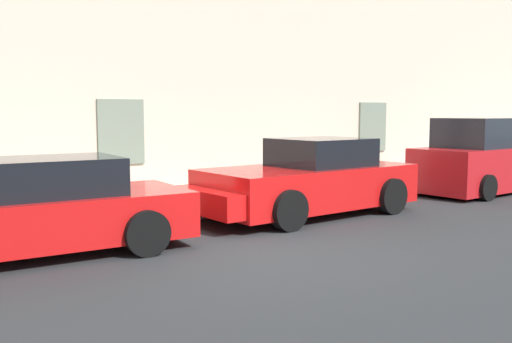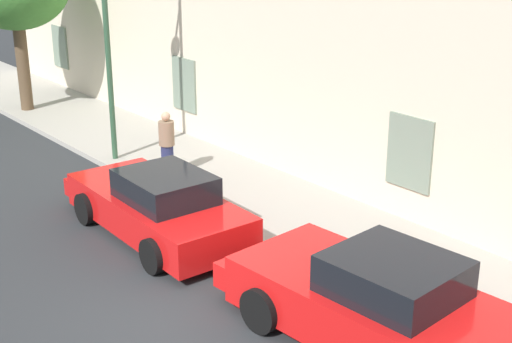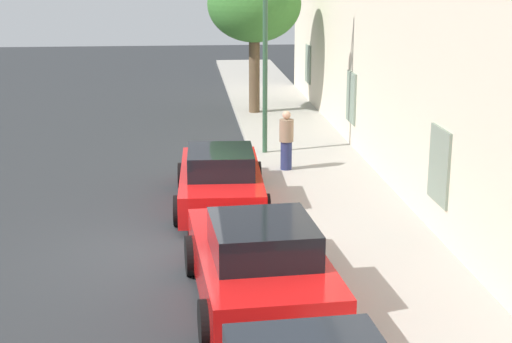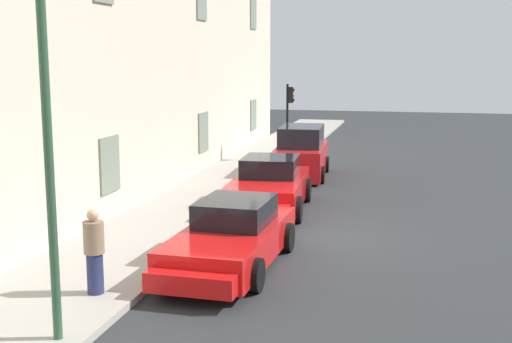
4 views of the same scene
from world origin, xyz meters
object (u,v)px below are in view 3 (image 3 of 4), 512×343
Objects in this scene: tree_near_kerb at (254,5)px; pedestrian_admiring at (286,140)px; sportscar_red_lead at (220,178)px; sportscar_yellow_flank at (258,262)px; street_lamp at (251,1)px.

tree_near_kerb is 8.84m from pedestrian_admiring.
sportscar_yellow_flank reaches higher than sportscar_red_lead.
tree_near_kerb reaches higher than sportscar_red_lead.
sportscar_red_lead is 5.38m from sportscar_yellow_flank.
street_lamp is 4.08m from pedestrian_admiring.
sportscar_red_lead is at bearing -176.22° from sportscar_yellow_flank.
tree_near_kerb reaches higher than sportscar_yellow_flank.
sportscar_red_lead is 3.13× the size of pedestrian_admiring.
street_lamp reaches higher than tree_near_kerb.
sportscar_red_lead is 0.93× the size of tree_near_kerb.
tree_near_kerb is at bearing 170.57° from sportscar_red_lead.
street_lamp is (-4.36, 1.10, 3.83)m from sportscar_red_lead.
tree_near_kerb reaches higher than pedestrian_admiring.
sportscar_red_lead is 11.36m from tree_near_kerb.
pedestrian_admiring reaches higher than sportscar_red_lead.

